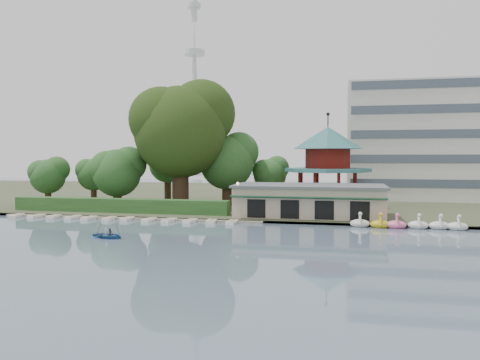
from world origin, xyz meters
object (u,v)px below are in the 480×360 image
(boathouse, at_px, (309,200))
(big_tree, at_px, (182,126))
(rowboat_with_passengers, at_px, (108,233))
(dock, at_px, (129,218))
(pavilion, at_px, (328,159))

(boathouse, distance_m, big_tree, 22.16)
(rowboat_with_passengers, bearing_deg, big_tree, 91.76)
(dock, xyz_separation_m, rowboat_with_passengers, (3.92, -12.94, 0.36))
(pavilion, relative_size, rowboat_with_passengers, 2.54)
(big_tree, bearing_deg, pavilion, 10.30)
(dock, relative_size, big_tree, 1.81)
(pavilion, xyz_separation_m, big_tree, (-20.82, -3.78, 4.77))
(boathouse, bearing_deg, rowboat_with_passengers, -135.59)
(boathouse, height_order, big_tree, big_tree)
(big_tree, bearing_deg, boathouse, -18.35)
(dock, distance_m, pavilion, 29.14)
(pavilion, xyz_separation_m, rowboat_with_passengers, (-20.08, -27.74, -7.01))
(dock, xyz_separation_m, boathouse, (22.00, 4.77, 2.25))
(dock, distance_m, boathouse, 22.62)
(big_tree, height_order, rowboat_with_passengers, big_tree)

